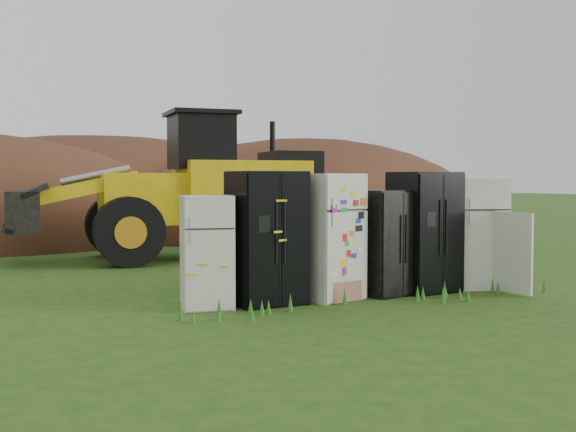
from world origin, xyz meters
name	(u,v)px	position (x,y,z in m)	size (l,w,h in m)	color
ground	(357,296)	(0.00, 0.00, 0.00)	(120.00, 120.00, 0.00)	#214B14
fridge_leftmost	(207,252)	(-2.46, 0.03, 0.81)	(0.71, 0.68, 1.61)	silver
fridge_black_side	(267,238)	(-1.55, 0.00, 0.98)	(1.02, 0.81, 1.96)	black
fridge_sticker	(328,237)	(-0.52, -0.01, 0.96)	(0.86, 0.79, 1.92)	silver
fridge_dark_mid	(386,243)	(0.50, -0.03, 0.83)	(0.85, 0.69, 1.67)	black
fridge_black_right	(424,232)	(1.25, -0.01, 0.98)	(0.98, 0.82, 1.96)	black
fridge_open_door	(477,233)	(2.30, -0.04, 0.93)	(0.84, 0.78, 1.86)	silver
wheel_loader	(165,185)	(-1.36, 6.33, 1.69)	(7.01, 2.84, 3.39)	yellow
dirt_mound_right	(309,233)	(5.16, 12.05, 0.00)	(13.49, 9.89, 6.40)	#432215
dirt_mound_back	(100,228)	(-0.77, 17.67, 0.00)	(19.92, 13.28, 6.89)	#432215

